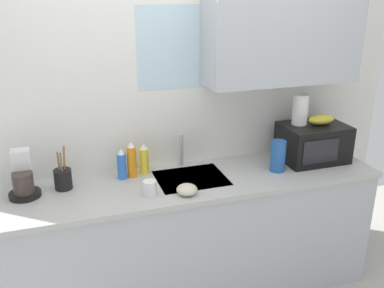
% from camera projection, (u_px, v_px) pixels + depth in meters
% --- Properties ---
extents(kitchen_wall_assembly, '(3.33, 0.42, 2.50)m').
position_uv_depth(kitchen_wall_assembly, '(197.00, 99.00, 3.00)').
color(kitchen_wall_assembly, white).
rests_on(kitchen_wall_assembly, ground).
extents(counter_unit, '(2.56, 0.63, 0.90)m').
position_uv_depth(counter_unit, '(192.00, 236.00, 3.00)').
color(counter_unit, '#B2B7BC').
rests_on(counter_unit, ground).
extents(sink_faucet, '(0.03, 0.03, 0.23)m').
position_uv_depth(sink_faucet, '(182.00, 150.00, 3.02)').
color(sink_faucet, '#B2B5BA').
rests_on(sink_faucet, counter_unit).
extents(microwave, '(0.46, 0.35, 0.27)m').
position_uv_depth(microwave, '(313.00, 143.00, 3.11)').
color(microwave, black).
rests_on(microwave, counter_unit).
extents(banana_bunch, '(0.20, 0.11, 0.07)m').
position_uv_depth(banana_bunch, '(321.00, 120.00, 3.07)').
color(banana_bunch, gold).
rests_on(banana_bunch, microwave).
extents(paper_towel_roll, '(0.11, 0.11, 0.22)m').
position_uv_depth(paper_towel_roll, '(300.00, 110.00, 3.05)').
color(paper_towel_roll, white).
rests_on(paper_towel_roll, microwave).
extents(coffee_maker, '(0.19, 0.21, 0.28)m').
position_uv_depth(coffee_maker, '(23.00, 179.00, 2.60)').
color(coffee_maker, black).
rests_on(coffee_maker, counter_unit).
extents(dish_soap_bottle_yellow, '(0.06, 0.06, 0.21)m').
position_uv_depth(dish_soap_bottle_yellow, '(144.00, 160.00, 2.90)').
color(dish_soap_bottle_yellow, yellow).
rests_on(dish_soap_bottle_yellow, counter_unit).
extents(dish_soap_bottle_orange, '(0.06, 0.06, 0.25)m').
position_uv_depth(dish_soap_bottle_orange, '(132.00, 160.00, 2.84)').
color(dish_soap_bottle_orange, orange).
rests_on(dish_soap_bottle_orange, counter_unit).
extents(dish_soap_bottle_blue, '(0.06, 0.06, 0.21)m').
position_uv_depth(dish_soap_bottle_blue, '(122.00, 165.00, 2.82)').
color(dish_soap_bottle_blue, blue).
rests_on(dish_soap_bottle_blue, counter_unit).
extents(cereal_canister, '(0.10, 0.10, 0.22)m').
position_uv_depth(cereal_canister, '(278.00, 156.00, 2.94)').
color(cereal_canister, '#2659A5').
rests_on(cereal_canister, counter_unit).
extents(mug_white, '(0.08, 0.08, 0.09)m').
position_uv_depth(mug_white, '(150.00, 188.00, 2.61)').
color(mug_white, white).
rests_on(mug_white, counter_unit).
extents(utensil_crock, '(0.11, 0.11, 0.28)m').
position_uv_depth(utensil_crock, '(63.00, 178.00, 2.69)').
color(utensil_crock, black).
rests_on(utensil_crock, counter_unit).
extents(small_bowl, '(0.13, 0.13, 0.06)m').
position_uv_depth(small_bowl, '(187.00, 190.00, 2.62)').
color(small_bowl, beige).
rests_on(small_bowl, counter_unit).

